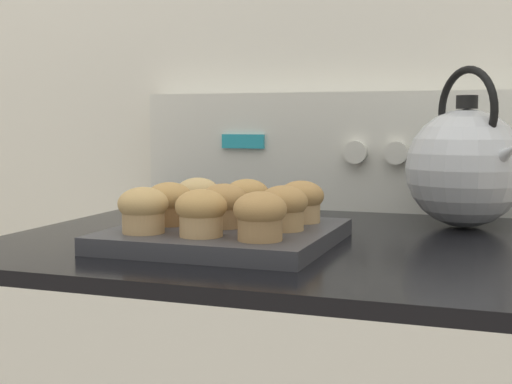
% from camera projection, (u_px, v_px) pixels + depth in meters
% --- Properties ---
extents(wall_back, '(8.00, 0.05, 2.40)m').
position_uv_depth(wall_back, '(338.00, 59.00, 1.33)').
color(wall_back, silver).
rests_on(wall_back, ground_plane).
extents(control_panel, '(0.71, 0.07, 0.21)m').
position_uv_depth(control_panel, '(332.00, 151.00, 1.30)').
color(control_panel, silver).
rests_on(control_panel, stove_range).
extents(muffin_pan, '(0.28, 0.28, 0.02)m').
position_uv_depth(muffin_pan, '(226.00, 236.00, 0.93)').
color(muffin_pan, '#38383D').
rests_on(muffin_pan, stove_range).
extents(muffin_r0_c0, '(0.06, 0.06, 0.06)m').
position_uv_depth(muffin_r0_c0, '(143.00, 209.00, 0.88)').
color(muffin_r0_c0, tan).
rests_on(muffin_r0_c0, muffin_pan).
extents(muffin_r0_c1, '(0.06, 0.06, 0.06)m').
position_uv_depth(muffin_r0_c1, '(201.00, 212.00, 0.85)').
color(muffin_r0_c1, tan).
rests_on(muffin_r0_c1, muffin_pan).
extents(muffin_r0_c2, '(0.06, 0.06, 0.06)m').
position_uv_depth(muffin_r0_c2, '(260.00, 215.00, 0.83)').
color(muffin_r0_c2, '#A37A4C').
rests_on(muffin_r0_c2, muffin_pan).
extents(muffin_r1_c0, '(0.06, 0.06, 0.06)m').
position_uv_depth(muffin_r1_c0, '(169.00, 203.00, 0.95)').
color(muffin_r1_c0, olive).
rests_on(muffin_r1_c0, muffin_pan).
extents(muffin_r1_c1, '(0.06, 0.06, 0.06)m').
position_uv_depth(muffin_r1_c1, '(224.00, 205.00, 0.93)').
color(muffin_r1_c1, '#A37A4C').
rests_on(muffin_r1_c1, muffin_pan).
extents(muffin_r1_c2, '(0.06, 0.06, 0.06)m').
position_uv_depth(muffin_r1_c2, '(283.00, 207.00, 0.90)').
color(muffin_r1_c2, tan).
rests_on(muffin_r1_c2, muffin_pan).
extents(muffin_r2_c0, '(0.06, 0.06, 0.06)m').
position_uv_depth(muffin_r2_c0, '(198.00, 197.00, 1.03)').
color(muffin_r2_c0, '#A37A4C').
rests_on(muffin_r2_c0, muffin_pan).
extents(muffin_r2_c1, '(0.06, 0.06, 0.06)m').
position_uv_depth(muffin_r2_c1, '(247.00, 199.00, 1.00)').
color(muffin_r2_c1, '#A37A4C').
rests_on(muffin_r2_c1, muffin_pan).
extents(muffin_r2_c2, '(0.06, 0.06, 0.06)m').
position_uv_depth(muffin_r2_c2, '(301.00, 201.00, 0.98)').
color(muffin_r2_c2, tan).
rests_on(muffin_r2_c2, muffin_pan).
extents(tea_kettle, '(0.18, 0.20, 0.24)m').
position_uv_depth(tea_kettle, '(466.00, 166.00, 1.07)').
color(tea_kettle, silver).
rests_on(tea_kettle, stove_range).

